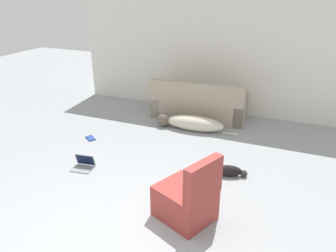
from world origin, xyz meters
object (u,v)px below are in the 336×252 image
couch (199,105)px  book_blue (91,138)px  cat (230,171)px  laptop_open (84,164)px  dog (190,123)px  side_chair (188,199)px

couch → book_blue: size_ratio=7.95×
couch → cat: bearing=115.2°
couch → laptop_open: size_ratio=5.76×
dog → laptop_open: size_ratio=4.74×
dog → book_blue: (-1.64, -1.16, -0.14)m
cat → side_chair: (-0.28, -1.21, 0.21)m
couch → cat: size_ratio=3.51×
couch → laptop_open: 3.02m
dog → cat: bearing=125.1°
dog → side_chair: bearing=105.0°
couch → laptop_open: couch is taller
couch → side_chair: size_ratio=2.27×
dog → laptop_open: dog is taller
laptop_open → book_blue: laptop_open is taller
dog → side_chair: size_ratio=1.87×
couch → side_chair: side_chair is taller
laptop_open → book_blue: size_ratio=1.38×
book_blue → side_chair: (2.51, -1.50, 0.28)m
couch → cat: 2.49m
dog → cat: size_ratio=2.89×
dog → laptop_open: 2.38m
dog → laptop_open: (-1.09, -2.11, -0.08)m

